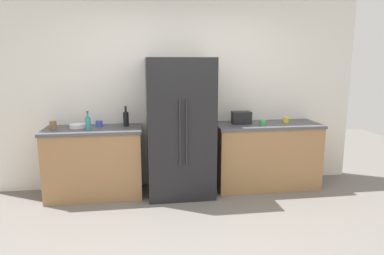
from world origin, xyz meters
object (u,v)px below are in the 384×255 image
at_px(refrigerator, 180,127).
at_px(bottle_b, 126,119).
at_px(bottle_a, 88,123).
at_px(cup_b, 263,123).
at_px(cup_c, 99,124).
at_px(bowl_a, 77,126).
at_px(toaster, 241,118).
at_px(cup_a, 53,125).
at_px(cup_d, 286,120).

relative_size(refrigerator, bottle_b, 6.68).
height_order(bottle_a, cup_b, bottle_a).
bearing_deg(refrigerator, cup_c, 169.74).
height_order(cup_c, bowl_a, cup_c).
distance_m(toaster, cup_c, 1.91).
bearing_deg(toaster, cup_b, -31.62).
bearing_deg(refrigerator, bottle_b, 167.99).
bearing_deg(bowl_a, toaster, -0.50).
relative_size(bottle_a, cup_a, 2.24).
xyz_separation_m(refrigerator, cup_b, (1.11, -0.04, 0.04)).
bearing_deg(refrigerator, cup_a, 177.99).
relative_size(refrigerator, cup_b, 20.82).
bearing_deg(cup_c, cup_a, -166.24).
distance_m(cup_b, cup_c, 2.17).
bearing_deg(bottle_b, cup_a, -174.14).
height_order(toaster, bowl_a, toaster).
relative_size(cup_c, bowl_a, 0.45).
relative_size(cup_a, cup_c, 1.20).
distance_m(cup_a, cup_c, 0.56).
bearing_deg(bowl_a, bottle_a, -48.16).
distance_m(refrigerator, bowl_a, 1.32).
bearing_deg(cup_d, toaster, 179.19).
distance_m(toaster, bowl_a, 2.18).
bearing_deg(cup_d, bottle_a, -176.68).
bearing_deg(cup_d, refrigerator, -176.14).
relative_size(bottle_b, cup_d, 3.51).
xyz_separation_m(toaster, cup_d, (0.64, -0.01, -0.05)).
bearing_deg(refrigerator, cup_b, -2.24).
xyz_separation_m(refrigerator, cup_a, (-1.59, 0.06, 0.06)).
relative_size(bottle_b, cup_b, 3.12).
xyz_separation_m(toaster, bowl_a, (-2.17, 0.02, -0.06)).
distance_m(bottle_a, cup_a, 0.46).
height_order(bottle_a, cup_d, bottle_a).
height_order(bottle_a, bowl_a, bottle_a).
xyz_separation_m(refrigerator, toaster, (0.86, 0.11, 0.09)).
distance_m(cup_d, bowl_a, 2.82).
bearing_deg(toaster, bowl_a, 179.50).
xyz_separation_m(bottle_a, cup_c, (0.10, 0.24, -0.05)).
bearing_deg(bowl_a, cup_b, -4.09).
height_order(bottle_a, cup_a, bottle_a).
bearing_deg(cup_d, bottle_b, 178.79).
relative_size(toaster, cup_a, 2.39).
bearing_deg(refrigerator, bowl_a, 174.37).
relative_size(refrigerator, cup_d, 23.45).
distance_m(cup_a, cup_d, 3.10).
relative_size(bottle_a, bottle_b, 0.89).
height_order(refrigerator, toaster, refrigerator).
relative_size(toaster, cup_b, 2.96).
distance_m(cup_a, bowl_a, 0.29).
relative_size(bottle_b, cup_c, 3.03).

